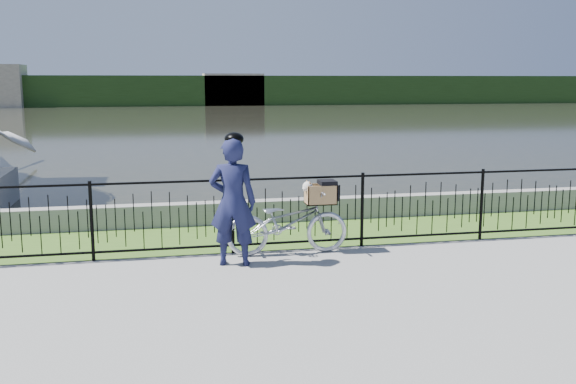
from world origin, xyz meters
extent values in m
plane|color=gray|center=(0.00, 0.00, 0.00)|extent=(120.00, 120.00, 0.00)
cube|color=#406620|center=(0.00, 2.60, 0.00)|extent=(60.00, 2.00, 0.01)
plane|color=#28291F|center=(0.00, 33.00, 0.00)|extent=(120.00, 120.00, 0.00)
cube|color=gray|center=(0.00, 3.60, 0.20)|extent=(60.00, 0.30, 0.40)
cube|color=#234119|center=(0.00, 60.00, 1.50)|extent=(120.00, 6.00, 3.00)
cube|color=#A69A85|center=(6.00, 58.50, 1.60)|extent=(6.00, 3.00, 3.20)
imported|color=silver|center=(-0.22, 1.40, 0.47)|extent=(1.80, 0.63, 0.95)
cube|color=black|center=(0.29, 1.40, 0.73)|extent=(0.38, 0.18, 0.02)
cube|color=#9E7849|center=(0.29, 1.40, 0.74)|extent=(0.44, 0.28, 0.01)
cube|color=#9E7849|center=(0.29, 1.53, 0.88)|extent=(0.44, 0.02, 0.29)
cube|color=#9E7849|center=(0.29, 1.27, 0.88)|extent=(0.44, 0.02, 0.29)
cube|color=#9E7849|center=(0.50, 1.40, 0.88)|extent=(0.01, 0.28, 0.29)
cube|color=#9E7849|center=(0.07, 1.40, 0.88)|extent=(0.02, 0.28, 0.29)
cube|color=black|center=(0.38, 1.40, 1.05)|extent=(0.24, 0.29, 0.06)
cube|color=black|center=(0.52, 1.40, 0.91)|extent=(0.02, 0.29, 0.23)
ellipsoid|color=silver|center=(0.27, 1.40, 0.86)|extent=(0.31, 0.22, 0.20)
sphere|color=silver|center=(0.08, 1.38, 1.00)|extent=(0.15, 0.15, 0.15)
sphere|color=silver|center=(0.03, 1.36, 0.97)|extent=(0.07, 0.07, 0.07)
sphere|color=black|center=(0.01, 1.35, 0.97)|extent=(0.02, 0.02, 0.02)
cone|color=#986C3F|center=(0.08, 1.44, 1.06)|extent=(0.06, 0.08, 0.08)
cone|color=#986C3F|center=(0.10, 1.34, 1.06)|extent=(0.06, 0.08, 0.08)
imported|color=#16193C|center=(-1.07, 1.00, 0.89)|extent=(0.73, 0.57, 1.77)
ellipsoid|color=black|center=(-1.07, 1.00, 1.75)|extent=(0.26, 0.29, 0.18)
camera|label=1|loc=(-2.10, -7.62, 2.54)|focal=40.00mm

